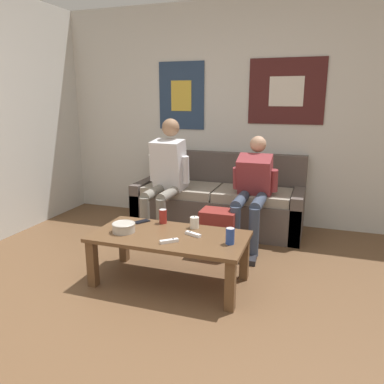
{
  "coord_description": "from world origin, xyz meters",
  "views": [
    {
      "loc": [
        0.88,
        -1.88,
        1.47
      ],
      "look_at": [
        -0.19,
        1.26,
        0.64
      ],
      "focal_mm": 35.0,
      "sensor_mm": 36.0,
      "label": 1
    }
  ],
  "objects_px": {
    "drink_can_red": "(163,216)",
    "backpack": "(218,234)",
    "person_seated_adult": "(166,174)",
    "pillar_candle": "(194,223)",
    "cell_phone": "(142,221)",
    "coffee_table": "(170,242)",
    "couch": "(218,203)",
    "game_controller_near_left": "(193,234)",
    "game_controller_near_right": "(169,241)",
    "ceramic_bowl": "(124,227)",
    "person_seated_teen": "(252,188)",
    "drink_can_blue": "(230,236)"
  },
  "relations": [
    {
      "from": "couch",
      "to": "backpack",
      "type": "distance_m",
      "value": 0.81
    },
    {
      "from": "backpack",
      "to": "drink_can_blue",
      "type": "relative_size",
      "value": 3.55
    },
    {
      "from": "couch",
      "to": "cell_phone",
      "type": "height_order",
      "value": "couch"
    },
    {
      "from": "drink_can_red",
      "to": "game_controller_near_left",
      "type": "relative_size",
      "value": 0.85
    },
    {
      "from": "coffee_table",
      "to": "person_seated_teen",
      "type": "bearing_deg",
      "value": 65.99
    },
    {
      "from": "person_seated_teen",
      "to": "couch",
      "type": "bearing_deg",
      "value": 139.03
    },
    {
      "from": "ceramic_bowl",
      "to": "pillar_candle",
      "type": "height_order",
      "value": "pillar_candle"
    },
    {
      "from": "person_seated_teen",
      "to": "coffee_table",
      "type": "bearing_deg",
      "value": -114.01
    },
    {
      "from": "person_seated_teen",
      "to": "ceramic_bowl",
      "type": "bearing_deg",
      "value": -127.11
    },
    {
      "from": "coffee_table",
      "to": "pillar_candle",
      "type": "relative_size",
      "value": 11.6
    },
    {
      "from": "cell_phone",
      "to": "drink_can_red",
      "type": "bearing_deg",
      "value": 10.23
    },
    {
      "from": "ceramic_bowl",
      "to": "coffee_table",
      "type": "bearing_deg",
      "value": 9.26
    },
    {
      "from": "drink_can_blue",
      "to": "cell_phone",
      "type": "height_order",
      "value": "drink_can_blue"
    },
    {
      "from": "ceramic_bowl",
      "to": "cell_phone",
      "type": "xyz_separation_m",
      "value": [
        0.03,
        0.27,
        -0.04
      ]
    },
    {
      "from": "couch",
      "to": "game_controller_near_left",
      "type": "height_order",
      "value": "couch"
    },
    {
      "from": "drink_can_red",
      "to": "backpack",
      "type": "bearing_deg",
      "value": 48.16
    },
    {
      "from": "coffee_table",
      "to": "drink_can_red",
      "type": "distance_m",
      "value": 0.32
    },
    {
      "from": "person_seated_adult",
      "to": "pillar_candle",
      "type": "bearing_deg",
      "value": -54.08
    },
    {
      "from": "couch",
      "to": "pillar_candle",
      "type": "xyz_separation_m",
      "value": [
        0.12,
        -1.24,
        0.17
      ]
    },
    {
      "from": "coffee_table",
      "to": "person_seated_teen",
      "type": "distance_m",
      "value": 1.19
    },
    {
      "from": "backpack",
      "to": "game_controller_near_left",
      "type": "height_order",
      "value": "game_controller_near_left"
    },
    {
      "from": "person_seated_adult",
      "to": "backpack",
      "type": "relative_size",
      "value": 2.86
    },
    {
      "from": "couch",
      "to": "backpack",
      "type": "bearing_deg",
      "value": -75.07
    },
    {
      "from": "pillar_candle",
      "to": "drink_can_blue",
      "type": "bearing_deg",
      "value": -34.5
    },
    {
      "from": "coffee_table",
      "to": "person_seated_teen",
      "type": "height_order",
      "value": "person_seated_teen"
    },
    {
      "from": "drink_can_red",
      "to": "game_controller_near_right",
      "type": "bearing_deg",
      "value": -61.13
    },
    {
      "from": "backpack",
      "to": "coffee_table",
      "type": "bearing_deg",
      "value": -108.4
    },
    {
      "from": "backpack",
      "to": "ceramic_bowl",
      "type": "relative_size",
      "value": 2.32
    },
    {
      "from": "drink_can_red",
      "to": "game_controller_near_left",
      "type": "height_order",
      "value": "drink_can_red"
    },
    {
      "from": "couch",
      "to": "game_controller_near_left",
      "type": "bearing_deg",
      "value": -83.22
    },
    {
      "from": "person_seated_adult",
      "to": "game_controller_near_left",
      "type": "height_order",
      "value": "person_seated_adult"
    },
    {
      "from": "ceramic_bowl",
      "to": "cell_phone",
      "type": "distance_m",
      "value": 0.28
    },
    {
      "from": "couch",
      "to": "coffee_table",
      "type": "relative_size",
      "value": 1.54
    },
    {
      "from": "person_seated_adult",
      "to": "cell_phone",
      "type": "relative_size",
      "value": 8.38
    },
    {
      "from": "backpack",
      "to": "game_controller_near_right",
      "type": "distance_m",
      "value": 0.88
    },
    {
      "from": "couch",
      "to": "person_seated_teen",
      "type": "height_order",
      "value": "person_seated_teen"
    },
    {
      "from": "game_controller_near_left",
      "to": "drink_can_blue",
      "type": "bearing_deg",
      "value": -13.09
    },
    {
      "from": "couch",
      "to": "ceramic_bowl",
      "type": "bearing_deg",
      "value": -104.54
    },
    {
      "from": "backpack",
      "to": "drink_can_red",
      "type": "bearing_deg",
      "value": -131.84
    },
    {
      "from": "pillar_candle",
      "to": "game_controller_near_left",
      "type": "relative_size",
      "value": 0.73
    },
    {
      "from": "cell_phone",
      "to": "game_controller_near_right",
      "type": "bearing_deg",
      "value": -41.98
    },
    {
      "from": "couch",
      "to": "ceramic_bowl",
      "type": "relative_size",
      "value": 10.05
    },
    {
      "from": "ceramic_bowl",
      "to": "pillar_candle",
      "type": "xyz_separation_m",
      "value": [
        0.51,
        0.28,
        0.0
      ]
    },
    {
      "from": "ceramic_bowl",
      "to": "pillar_candle",
      "type": "bearing_deg",
      "value": 28.38
    },
    {
      "from": "coffee_table",
      "to": "cell_phone",
      "type": "relative_size",
      "value": 8.24
    },
    {
      "from": "cell_phone",
      "to": "backpack",
      "type": "bearing_deg",
      "value": 39.01
    },
    {
      "from": "person_seated_teen",
      "to": "pillar_candle",
      "type": "height_order",
      "value": "person_seated_teen"
    },
    {
      "from": "person_seated_adult",
      "to": "game_controller_near_right",
      "type": "height_order",
      "value": "person_seated_adult"
    },
    {
      "from": "coffee_table",
      "to": "drink_can_red",
      "type": "height_order",
      "value": "drink_can_red"
    },
    {
      "from": "person_seated_adult",
      "to": "game_controller_near_left",
      "type": "bearing_deg",
      "value": -57.16
    }
  ]
}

